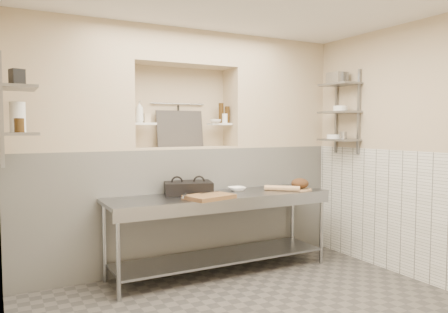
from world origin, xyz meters
TOP-DOWN VIEW (x-y plane):
  - wall_right at (2.05, 0.00)m, footprint 0.10×3.90m
  - wall_back at (0.00, 2.00)m, footprint 4.00×0.10m
  - backwall_lower at (0.00, 1.75)m, footprint 4.00×0.40m
  - alcove_sill at (0.00, 1.75)m, footprint 1.30×0.40m
  - backwall_pillar_left at (-1.33, 1.75)m, footprint 1.35×0.40m
  - backwall_pillar_right at (1.33, 1.75)m, footprint 1.35×0.40m
  - backwall_header at (0.00, 1.75)m, footprint 1.30×0.40m
  - wainscot_left at (-1.99, 0.00)m, footprint 0.02×3.90m
  - wainscot_right at (1.99, 0.00)m, footprint 0.02×3.90m
  - alcove_shelf_left at (-0.50, 1.75)m, footprint 0.28×0.16m
  - alcove_shelf_right at (0.50, 1.75)m, footprint 0.28×0.16m
  - utensil_rail at (0.00, 1.92)m, footprint 0.70×0.02m
  - hanging_steel at (0.00, 1.90)m, footprint 0.02×0.02m
  - splash_panel at (0.00, 1.85)m, footprint 0.60×0.08m
  - shelf_rail_left_a at (-1.98, 1.25)m, footprint 0.03×0.03m
  - shelf_rail_left_b at (-1.98, 0.85)m, footprint 0.03×0.03m
  - wall_shelf_left_lower at (-1.84, 1.05)m, footprint 0.30×0.50m
  - wall_shelf_left_upper at (-1.84, 1.05)m, footprint 0.30×0.50m
  - shelf_rail_right_a at (1.98, 1.25)m, footprint 0.03×0.03m
  - shelf_rail_right_b at (1.98, 0.85)m, footprint 0.03×0.03m
  - wall_shelf_right_lower at (1.84, 1.05)m, footprint 0.30×0.50m
  - wall_shelf_right_mid at (1.84, 1.05)m, footprint 0.30×0.50m
  - wall_shelf_right_upper at (1.84, 1.05)m, footprint 0.30×0.50m
  - prep_table at (0.22, 1.18)m, footprint 2.60×0.70m
  - panini_press at (-0.11, 1.36)m, footprint 0.62×0.52m
  - cutting_board at (-0.03, 0.97)m, footprint 0.56×0.45m
  - knife_blade at (0.04, 1.10)m, footprint 0.25×0.09m
  - tongs at (-0.31, 0.97)m, footprint 0.16×0.25m
  - mixing_bowl at (0.51, 1.33)m, footprint 0.22×0.22m
  - rolling_pin at (1.00, 1.09)m, footprint 0.36×0.33m
  - bread_board at (1.23, 1.05)m, footprint 0.29×0.29m
  - bread_loaf at (1.23, 1.05)m, footprint 0.21×0.21m
  - bottle_soap at (-0.54, 1.76)m, footprint 0.11×0.11m
  - jar_alcove at (-0.45, 1.76)m, footprint 0.07×0.07m
  - bowl_alcove at (0.41, 1.69)m, footprint 0.18×0.18m
  - condiment_a at (0.60, 1.73)m, footprint 0.06×0.06m
  - condiment_b at (0.54, 1.79)m, footprint 0.06×0.06m
  - condiment_c at (0.56, 1.73)m, footprint 0.07×0.07m
  - jug_left at (-1.84, 1.19)m, footprint 0.14×0.14m
  - jar_left at (-1.84, 0.95)m, footprint 0.08×0.08m
  - box_left_upper at (-1.84, 1.08)m, footprint 0.14×0.14m
  - bowl_right at (1.84, 1.14)m, footprint 0.18×0.18m
  - canister_right at (1.84, 0.97)m, footprint 0.09×0.09m
  - bowl_right_mid at (1.84, 1.03)m, footprint 0.18×0.18m
  - basket_right at (1.84, 1.10)m, footprint 0.18×0.22m

SIDE VIEW (x-z plane):
  - prep_table at x=0.22m, z-range 0.19..1.09m
  - backwall_lower at x=0.00m, z-range 0.00..1.40m
  - wainscot_left at x=-1.99m, z-range 0.00..1.40m
  - wainscot_right at x=1.99m, z-range 0.00..1.40m
  - bread_board at x=1.23m, z-range 0.90..0.92m
  - cutting_board at x=-0.03m, z-range 0.90..0.94m
  - mixing_bowl at x=0.51m, z-range 0.90..0.95m
  - rolling_pin at x=1.00m, z-range 0.90..0.96m
  - knife_blade at x=0.04m, z-range 0.95..0.95m
  - tongs at x=-0.31m, z-range 0.95..0.97m
  - panini_press at x=-0.11m, z-range 0.90..1.04m
  - bread_loaf at x=1.23m, z-range 0.92..1.04m
  - wall_right at x=2.05m, z-range 0.00..2.80m
  - wall_back at x=0.00m, z-range 0.00..2.80m
  - alcove_sill at x=0.00m, z-range 1.40..1.42m
  - wall_shelf_right_lower at x=1.84m, z-range 1.49..1.51m
  - bowl_right at x=1.84m, z-range 1.51..1.57m
  - canister_right at x=1.84m, z-range 1.51..1.60m
  - wall_shelf_left_lower at x=-1.84m, z-range 1.59..1.61m
  - splash_panel at x=0.00m, z-range 1.42..1.86m
  - jar_left at x=-1.84m, z-range 1.61..1.73m
  - alcove_shelf_left at x=-0.50m, z-range 1.69..1.71m
  - alcove_shelf_right at x=0.50m, z-range 1.69..1.71m
  - bowl_alcove at x=0.41m, z-range 1.71..1.76m
  - jug_left at x=-1.84m, z-range 1.61..1.88m
  - jar_alcove at x=-0.45m, z-range 1.71..1.82m
  - condiment_c at x=0.56m, z-range 1.71..1.83m
  - hanging_steel at x=0.00m, z-range 1.63..1.93m
  - shelf_rail_left_a at x=-1.98m, z-range 1.33..2.27m
  - shelf_rail_left_b at x=-1.98m, z-range 1.33..2.27m
  - condiment_a at x=0.60m, z-range 1.71..1.92m
  - bottle_soap at x=-0.54m, z-range 1.71..1.96m
  - condiment_b at x=0.54m, z-range 1.71..1.97m
  - shelf_rail_right_a at x=1.98m, z-range 1.33..2.38m
  - shelf_rail_right_b at x=1.98m, z-range 1.33..2.38m
  - wall_shelf_right_mid at x=1.84m, z-range 1.84..1.86m
  - bowl_right_mid at x=1.84m, z-range 1.86..1.93m
  - utensil_rail at x=0.00m, z-range 1.94..1.96m
  - wall_shelf_left_upper at x=-1.84m, z-range 1.99..2.01m
  - box_left_upper at x=-1.84m, z-range 2.01..2.16m
  - backwall_pillar_left at x=-1.33m, z-range 1.40..2.80m
  - backwall_pillar_right at x=1.33m, z-range 1.40..2.80m
  - wall_shelf_right_upper at x=1.84m, z-range 2.19..2.21m
  - basket_right at x=1.84m, z-range 2.21..2.35m
  - backwall_header at x=0.00m, z-range 2.40..2.80m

